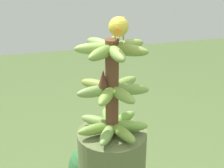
# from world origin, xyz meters

# --- Properties ---
(banana_bunch) EXTENTS (0.26, 0.26, 0.35)m
(banana_bunch) POSITION_xyz_m (0.00, -0.00, 1.20)
(banana_bunch) COLOR brown
(banana_bunch) RESTS_ON banana_tree
(perched_bird) EXTENTS (0.22, 0.09, 0.09)m
(perched_bird) POSITION_xyz_m (0.03, 0.01, 1.42)
(perched_bird) COLOR #C68933
(perched_bird) RESTS_ON banana_bunch
(tropical_shrub) EXTENTS (0.32, 0.32, 0.37)m
(tropical_shrub) POSITION_xyz_m (-0.86, 0.08, 0.21)
(tropical_shrub) COLOR brown
(tropical_shrub) RESTS_ON ground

